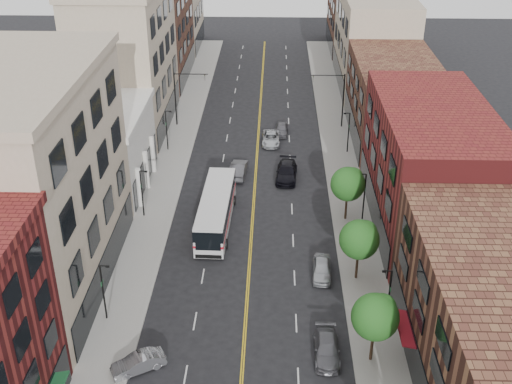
# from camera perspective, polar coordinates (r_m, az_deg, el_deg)

# --- Properties ---
(sidewalk_left) EXTENTS (4.00, 110.00, 0.15)m
(sidewalk_left) POSITION_cam_1_polar(r_m,az_deg,el_deg) (75.21, -7.65, 2.14)
(sidewalk_left) COLOR gray
(sidewalk_left) RESTS_ON ground
(sidewalk_right) EXTENTS (4.00, 110.00, 0.15)m
(sidewalk_right) POSITION_cam_1_polar(r_m,az_deg,el_deg) (74.66, 7.69, 1.93)
(sidewalk_right) COLOR gray
(sidewalk_right) RESTS_ON ground
(bldg_l_tanoffice) EXTENTS (10.00, 22.00, 18.00)m
(bldg_l_tanoffice) POSITION_cam_1_polar(r_m,az_deg,el_deg) (54.06, -19.08, 0.29)
(bldg_l_tanoffice) COLOR tan
(bldg_l_tanoffice) RESTS_ON ground
(bldg_l_white) EXTENTS (10.00, 14.00, 8.00)m
(bldg_l_white) POSITION_cam_1_polar(r_m,az_deg,el_deg) (71.51, -13.88, 3.57)
(bldg_l_white) COLOR silver
(bldg_l_white) RESTS_ON ground
(bldg_l_far_a) EXTENTS (10.00, 20.00, 18.00)m
(bldg_l_far_a) POSITION_cam_1_polar(r_m,az_deg,el_deg) (85.21, -11.47, 11.47)
(bldg_l_far_a) COLOR tan
(bldg_l_far_a) RESTS_ON ground
(bldg_l_far_b) EXTENTS (10.00, 20.00, 15.00)m
(bldg_l_far_b) POSITION_cam_1_polar(r_m,az_deg,el_deg) (104.47, -9.07, 13.93)
(bldg_l_far_b) COLOR #522B21
(bldg_l_far_b) RESTS_ON ground
(bldg_r_near) EXTENTS (10.00, 26.00, 10.00)m
(bldg_r_near) POSITION_cam_1_polar(r_m,az_deg,el_deg) (44.78, 21.38, -12.81)
(bldg_r_near) COLOR #522B21
(bldg_r_near) RESTS_ON ground
(bldg_r_mid) EXTENTS (10.00, 22.00, 12.00)m
(bldg_r_mid) POSITION_cam_1_polar(r_m,az_deg,el_deg) (63.54, 15.20, 2.15)
(bldg_r_mid) COLOR maroon
(bldg_r_mid) RESTS_ON ground
(bldg_r_far_a) EXTENTS (10.00, 20.00, 10.00)m
(bldg_r_far_a) POSITION_cam_1_polar(r_m,az_deg,el_deg) (82.85, 12.17, 7.98)
(bldg_r_far_a) COLOR #522B21
(bldg_r_far_a) RESTS_ON ground
(bldg_r_far_b) EXTENTS (10.00, 22.00, 14.00)m
(bldg_r_far_b) POSITION_cam_1_polar(r_m,az_deg,el_deg) (102.02, 10.40, 13.18)
(bldg_r_far_b) COLOR tan
(bldg_r_far_b) RESTS_ON ground
(bldg_r_far_c) EXTENTS (10.00, 18.00, 11.00)m
(bldg_r_far_c) POSITION_cam_1_polar(r_m,az_deg,el_deg) (121.61, 9.08, 15.00)
(bldg_r_far_c) COLOR #522B21
(bldg_r_far_c) RESTS_ON ground
(tree_r_1) EXTENTS (3.40, 3.40, 5.59)m
(tree_r_1) POSITION_cam_1_polar(r_m,az_deg,el_deg) (46.45, 10.65, -10.73)
(tree_r_1) COLOR black
(tree_r_1) RESTS_ON sidewalk_right
(tree_r_2) EXTENTS (3.40, 3.40, 5.59)m
(tree_r_2) POSITION_cam_1_polar(r_m,az_deg,el_deg) (54.49, 9.25, -4.09)
(tree_r_2) COLOR black
(tree_r_2) RESTS_ON sidewalk_right
(tree_r_3) EXTENTS (3.40, 3.40, 5.59)m
(tree_r_3) POSITION_cam_1_polar(r_m,az_deg,el_deg) (63.09, 8.24, 0.80)
(tree_r_3) COLOR black
(tree_r_3) RESTS_ON sidewalk_right
(lamp_l_1) EXTENTS (0.81, 0.55, 5.05)m
(lamp_l_1) POSITION_cam_1_polar(r_m,az_deg,el_deg) (51.34, -13.41, -8.40)
(lamp_l_1) COLOR black
(lamp_l_1) RESTS_ON sidewalk_left
(lamp_l_2) EXTENTS (0.81, 0.55, 5.05)m
(lamp_l_2) POSITION_cam_1_polar(r_m,az_deg,el_deg) (64.46, -10.09, 0.11)
(lamp_l_2) COLOR black
(lamp_l_2) RESTS_ON sidewalk_left
(lamp_l_3) EXTENTS (0.81, 0.55, 5.05)m
(lamp_l_3) POSITION_cam_1_polar(r_m,az_deg,el_deg) (78.66, -7.93, 5.65)
(lamp_l_3) COLOR black
(lamp_l_3) RESTS_ON sidewalk_left
(lamp_r_1) EXTENTS (0.81, 0.55, 5.05)m
(lamp_r_1) POSITION_cam_1_polar(r_m,az_deg,el_deg) (50.46, 11.71, -8.91)
(lamp_r_1) COLOR black
(lamp_r_1) RESTS_ON sidewalk_right
(lamp_r_2) EXTENTS (0.81, 0.55, 5.05)m
(lamp_r_2) POSITION_cam_1_polar(r_m,az_deg,el_deg) (63.77, 9.57, -0.17)
(lamp_r_2) COLOR black
(lamp_r_2) RESTS_ON sidewalk_right
(lamp_r_3) EXTENTS (0.81, 0.55, 5.05)m
(lamp_r_3) POSITION_cam_1_polar(r_m,az_deg,el_deg) (78.09, 8.20, 5.46)
(lamp_r_3) COLOR black
(lamp_r_3) RESTS_ON sidewalk_right
(signal_mast_left) EXTENTS (4.49, 0.18, 7.20)m
(signal_mast_left) POSITION_cam_1_polar(r_m,az_deg,el_deg) (85.32, -6.72, 8.78)
(signal_mast_left) COLOR black
(signal_mast_left) RESTS_ON sidewalk_left
(signal_mast_right) EXTENTS (4.49, 0.18, 7.20)m
(signal_mast_right) POSITION_cam_1_polar(r_m,az_deg,el_deg) (84.83, 7.30, 8.63)
(signal_mast_right) COLOR black
(signal_mast_right) RESTS_ON sidewalk_right
(city_bus) EXTENTS (3.32, 12.64, 3.23)m
(city_bus) POSITION_cam_1_polar(r_m,az_deg,el_deg) (62.69, -3.58, -1.47)
(city_bus) COLOR silver
(city_bus) RESTS_ON ground
(car_angle_b) EXTENTS (4.05, 3.08, 1.28)m
(car_angle_b) POSITION_cam_1_polar(r_m,az_deg,el_deg) (47.98, -10.42, -14.72)
(car_angle_b) COLOR #94969B
(car_angle_b) RESTS_ON ground
(car_parked_mid) EXTENTS (1.90, 4.57, 1.32)m
(car_parked_mid) POSITION_cam_1_polar(r_m,az_deg,el_deg) (48.57, 6.31, -13.67)
(car_parked_mid) COLOR #525257
(car_parked_mid) RESTS_ON ground
(car_parked_far) EXTENTS (1.91, 4.23, 1.41)m
(car_parked_far) POSITION_cam_1_polar(r_m,az_deg,el_deg) (56.37, 5.88, -6.80)
(car_parked_far) COLOR #A7AAAF
(car_parked_far) RESTS_ON ground
(car_lane_behind) EXTENTS (2.06, 4.98, 1.60)m
(car_lane_behind) POSITION_cam_1_polar(r_m,az_deg,el_deg) (72.63, -1.58, 2.04)
(car_lane_behind) COLOR #414146
(car_lane_behind) RESTS_ON ground
(car_lane_a) EXTENTS (2.62, 5.69, 1.61)m
(car_lane_a) POSITION_cam_1_polar(r_m,az_deg,el_deg) (72.03, 2.74, 1.78)
(car_lane_a) COLOR black
(car_lane_a) RESTS_ON ground
(car_lane_b) EXTENTS (2.28, 4.88, 1.35)m
(car_lane_b) POSITION_cam_1_polar(r_m,az_deg,el_deg) (80.81, 1.34, 4.79)
(car_lane_b) COLOR #B7BBC0
(car_lane_b) RESTS_ON ground
(car_lane_c) EXTENTS (1.90, 4.16, 1.38)m
(car_lane_c) POSITION_cam_1_polar(r_m,az_deg,el_deg) (83.53, 2.29, 5.61)
(car_lane_c) COLOR #58575D
(car_lane_c) RESTS_ON ground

